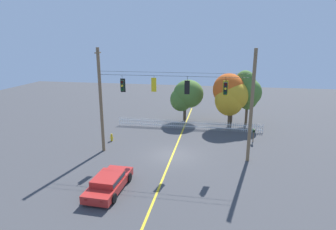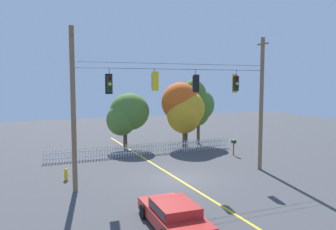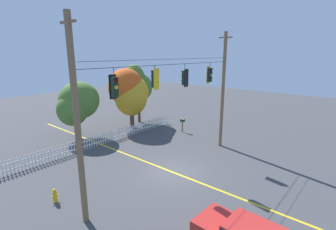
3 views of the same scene
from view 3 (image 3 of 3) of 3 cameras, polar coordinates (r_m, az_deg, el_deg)
The scene contains 14 objects.
ground at distance 16.97m, azimuth 0.99°, elevation -12.93°, with size 80.00×80.00×0.00m, color #424244.
lane_centerline_stripe at distance 16.97m, azimuth 0.99°, elevation -12.92°, with size 0.16×36.00×0.01m, color gold.
signal_support_span at distance 15.41m, azimuth 1.07°, elevation 2.97°, with size 13.17×1.10×9.31m.
traffic_signal_northbound_primary at distance 12.16m, azimuth -12.18°, elevation 6.32°, with size 0.43×0.38×1.50m.
traffic_signal_southbound_primary at distance 14.00m, azimuth -3.03°, elevation 8.25°, with size 0.43×0.38×1.33m.
traffic_signal_northbound_secondary at distance 16.16m, azimuth 3.86°, elevation 8.49°, with size 0.43×0.38×1.46m.
traffic_signal_westbound_side at distance 18.74m, azimuth 9.52°, elevation 9.06°, with size 0.43×0.38×1.52m.
white_picket_fence at distance 22.50m, azimuth -13.94°, elevation -5.03°, with size 16.53×0.06×1.01m.
autumn_maple_near_fence at distance 24.11m, azimuth -20.11°, elevation 2.51°, with size 4.07×3.37×5.21m.
autumn_maple_mid at distance 26.32m, azimuth -9.14°, elevation 5.83°, with size 4.18×3.58×6.21m.
autumn_oak_far_east at distance 26.09m, azimuth -8.49°, elevation 4.55°, with size 3.83×3.78×5.53m.
autumn_maple_far_west at distance 28.05m, azimuth -7.01°, elevation 6.66°, with size 3.31×2.86×6.50m.
fire_hydrant at distance 15.04m, azimuth -24.50°, elevation -16.46°, with size 0.38×0.22×0.77m.
roadside_mailbox at distance 24.80m, azimuth 3.32°, elevation -1.42°, with size 0.25×0.44×1.36m.
Camera 3 is at (-11.73, -9.55, 7.68)m, focal length 26.61 mm.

